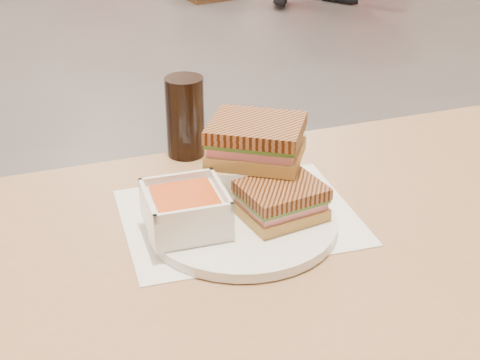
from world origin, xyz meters
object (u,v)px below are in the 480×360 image
object	(u,v)px
main_table	(333,308)
panini_lower	(281,200)
plate	(242,223)
cola_glass	(185,117)
soup_bowl	(186,211)

from	to	relation	value
main_table	panini_lower	size ratio (longest dim) A/B	9.95
main_table	plate	size ratio (longest dim) A/B	4.60
cola_glass	main_table	bearing A→B (deg)	-69.00
cola_glass	soup_bowl	bearing A→B (deg)	-104.54
main_table	panini_lower	distance (m)	0.18
panini_lower	cola_glass	world-z (taller)	cola_glass
main_table	cola_glass	bearing A→B (deg)	111.00
soup_bowl	panini_lower	world-z (taller)	soup_bowl
panini_lower	cola_glass	xyz separation A→B (m)	(-0.07, 0.27, 0.03)
plate	main_table	bearing A→B (deg)	-32.55
plate	cola_glass	bearing A→B (deg)	92.92
soup_bowl	cola_glass	size ratio (longest dim) A/B	0.79
main_table	plate	distance (m)	0.18
soup_bowl	cola_glass	distance (m)	0.26
main_table	soup_bowl	size ratio (longest dim) A/B	11.32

